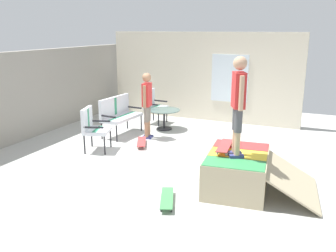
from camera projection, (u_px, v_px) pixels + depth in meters
ground_plane at (166, 161)px, 7.99m from camera, size 12.00×12.00×0.10m
back_wall_cinderblock at (24, 96)px, 9.26m from camera, size 9.00×0.20×2.24m
house_facade at (202, 77)px, 11.17m from camera, size 0.23×6.00×2.69m
skate_ramp at (239, 171)px, 6.44m from camera, size 1.69×2.05×0.66m
patio_bench at (118, 112)px, 9.69m from camera, size 1.28×0.63×1.02m
patio_chair_near_house at (152, 103)px, 10.87m from camera, size 0.65×0.58×1.02m
patio_chair_by_wall at (92, 125)px, 8.40m from camera, size 0.76×0.72×1.02m
patio_table at (164, 115)px, 10.23m from camera, size 0.90×0.90×0.57m
person_watching at (147, 101)px, 9.26m from camera, size 0.47×0.28×1.70m
person_skater at (238, 99)px, 5.98m from camera, size 0.44×0.34×1.70m
skateboard_by_bench at (141, 142)px, 8.89m from camera, size 0.81×0.53×0.10m
skateboard_spare at (167, 198)px, 5.94m from camera, size 0.82×0.48×0.10m
skateboard_on_ramp at (225, 146)px, 6.50m from camera, size 0.82×0.28×0.10m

